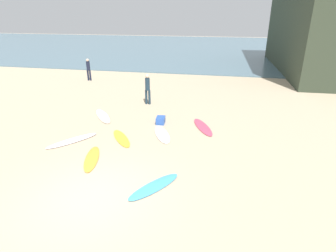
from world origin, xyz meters
name	(u,v)px	position (x,y,z in m)	size (l,w,h in m)	color
ground_plane	(93,196)	(0.00, 0.00, 0.00)	(120.00, 120.00, 0.00)	tan
ocean_water	(203,48)	(0.00, 38.15, 0.04)	(120.00, 40.00, 0.08)	slate
surfboard_0	(103,116)	(-2.57, 6.56, 0.04)	(0.55, 2.43, 0.08)	#F4E2CC
surfboard_1	(121,138)	(-0.59, 4.09, 0.03)	(0.50, 2.00, 0.07)	yellow
surfboard_2	(72,140)	(-2.59, 3.41, 0.04)	(0.50, 2.30, 0.09)	white
surfboard_3	(154,186)	(1.74, 0.82, 0.04)	(0.52, 2.07, 0.08)	#439EDB
surfboard_4	(162,134)	(1.08, 4.89, 0.03)	(0.58, 2.06, 0.06)	silver
surfboard_5	(92,158)	(-1.05, 2.12, 0.03)	(0.51, 2.04, 0.06)	#F8A133
surfboard_6	(203,127)	(2.83, 6.12, 0.03)	(0.55, 2.26, 0.07)	#DC4360
beachgoer_near	(148,87)	(-0.78, 9.17, 1.03)	(0.34, 0.29, 1.83)	#1E3342
beachgoer_mid	(88,68)	(-7.15, 14.26, 0.98)	(0.34, 0.29, 1.76)	#191E33
beach_cooler	(161,120)	(0.69, 6.26, 0.16)	(0.60, 0.41, 0.33)	#2D56B2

